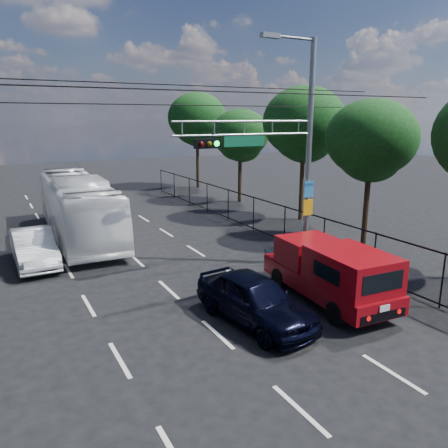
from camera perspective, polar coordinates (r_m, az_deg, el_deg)
ground at (r=10.82m, az=9.86°, el=-22.79°), size 120.00×120.00×0.00m
lane_markings at (r=22.36m, az=-12.89°, el=-3.19°), size 6.12×38.00×0.01m
signal_mast at (r=18.30m, az=8.08°, el=10.02°), size 6.43×0.39×9.50m
utility_wires at (r=16.51m, az=-9.13°, el=16.50°), size 22.00×5.04×0.74m
fence_right at (r=23.63m, az=6.24°, el=0.58°), size 0.06×34.03×2.00m
tree_right_b at (r=23.04m, az=18.63°, el=9.74°), size 4.50×4.50×7.31m
tree_right_c at (r=27.83m, az=10.41°, el=12.20°), size 5.10×5.10×8.29m
tree_right_d at (r=33.40m, az=2.13°, el=11.14°), size 4.32×4.32×7.02m
tree_right_e at (r=40.54m, az=-3.52°, el=13.13°), size 5.28×5.28×8.58m
red_pickup at (r=15.92m, az=13.64°, el=-5.94°), size 2.47×5.86×2.13m
navy_hatchback at (r=14.09m, az=4.02°, el=-9.75°), size 2.40×4.83×1.58m
white_bus at (r=24.96m, az=-18.53°, el=2.14°), size 3.16×12.05×3.34m
white_van at (r=21.15m, az=-23.59°, el=-2.83°), size 1.75×4.75×1.55m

